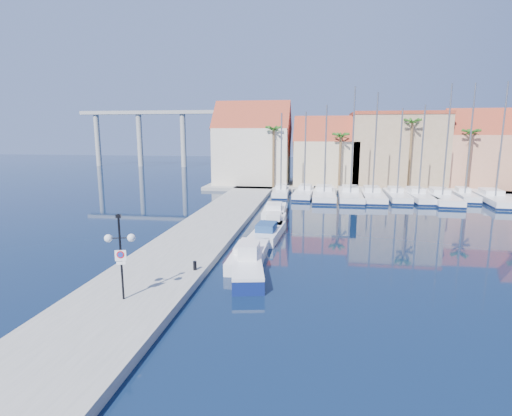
{
  "coord_description": "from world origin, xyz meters",
  "views": [
    {
      "loc": [
        0.68,
        -19.11,
        8.82
      ],
      "look_at": [
        -3.99,
        11.32,
        3.0
      ],
      "focal_mm": 28.0,
      "sensor_mm": 36.0,
      "label": 1
    }
  ],
  "objects": [
    {
      "name": "ground",
      "position": [
        0.0,
        0.0,
        0.0
      ],
      "size": [
        260.0,
        260.0,
        0.0
      ],
      "primitive_type": "plane",
      "color": "black",
      "rests_on": "ground"
    },
    {
      "name": "quay_west",
      "position": [
        -9.0,
        13.5,
        0.25
      ],
      "size": [
        6.0,
        77.0,
        0.5
      ],
      "primitive_type": "cube",
      "color": "gray",
      "rests_on": "ground"
    },
    {
      "name": "shore_north",
      "position": [
        10.0,
        48.0,
        0.25
      ],
      "size": [
        54.0,
        16.0,
        0.5
      ],
      "primitive_type": "cube",
      "color": "gray",
      "rests_on": "ground"
    },
    {
      "name": "lamp_post",
      "position": [
        -8.87,
        -1.29,
        3.4
      ],
      "size": [
        1.47,
        0.66,
        4.42
      ],
      "rotation": [
        0.0,
        0.0,
        0.24
      ],
      "color": "black",
      "rests_on": "quay_west"
    },
    {
      "name": "bollard",
      "position": [
        -6.6,
        3.49,
        0.78
      ],
      "size": [
        0.22,
        0.22,
        0.56
      ],
      "primitive_type": "cylinder",
      "color": "black",
      "rests_on": "quay_west"
    },
    {
      "name": "fishing_boat",
      "position": [
        -3.41,
        3.97,
        0.63
      ],
      "size": [
        2.8,
        5.65,
        1.89
      ],
      "rotation": [
        0.0,
        0.0,
        0.19
      ],
      "color": "#0E1B54",
      "rests_on": "ground"
    },
    {
      "name": "motorboat_west_0",
      "position": [
        -3.87,
        7.07,
        0.51
      ],
      "size": [
        2.18,
        6.66,
        1.4
      ],
      "rotation": [
        0.0,
        0.0,
        0.01
      ],
      "color": "white",
      "rests_on": "ground"
    },
    {
      "name": "motorboat_west_1",
      "position": [
        -3.34,
        13.61,
        0.51
      ],
      "size": [
        2.55,
        6.69,
        1.4
      ],
      "rotation": [
        0.0,
        0.0,
        -0.07
      ],
      "color": "white",
      "rests_on": "ground"
    },
    {
      "name": "motorboat_west_2",
      "position": [
        -3.22,
        17.84,
        0.51
      ],
      "size": [
        1.89,
        5.72,
        1.4
      ],
      "rotation": [
        0.0,
        0.0,
        0.01
      ],
      "color": "white",
      "rests_on": "ground"
    },
    {
      "name": "motorboat_west_3",
      "position": [
        -3.79,
        23.28,
        0.51
      ],
      "size": [
        2.48,
        7.08,
        1.4
      ],
      "rotation": [
        0.0,
        0.0,
        0.03
      ],
      "color": "white",
      "rests_on": "ground"
    },
    {
      "name": "sailboat_0",
      "position": [
        -4.29,
        36.59,
        0.61
      ],
      "size": [
        2.41,
        8.14,
        11.46
      ],
      "rotation": [
        0.0,
        0.0,
        0.03
      ],
      "color": "white",
      "rests_on": "ground"
    },
    {
      "name": "sailboat_1",
      "position": [
        -0.95,
        36.36,
        0.58
      ],
      "size": [
        3.17,
        9.37,
        11.58
      ],
      "rotation": [
        0.0,
        0.0,
        -0.08
      ],
      "color": "white",
      "rests_on": "ground"
    },
    {
      "name": "sailboat_2",
      "position": [
        1.71,
        35.61,
        0.57
      ],
      "size": [
        3.11,
        11.46,
        12.4
      ],
      "rotation": [
        0.0,
        0.0,
        -0.01
      ],
      "color": "white",
      "rests_on": "ground"
    },
    {
      "name": "sailboat_3",
      "position": [
        5.21,
        35.64,
        0.58
      ],
      "size": [
        3.42,
        11.83,
        14.64
      ],
      "rotation": [
        0.0,
        0.0,
        -0.03
      ],
      "color": "white",
      "rests_on": "ground"
    },
    {
      "name": "sailboat_4",
      "position": [
        8.09,
        35.65,
        0.59
      ],
      "size": [
        3.38,
        11.2,
        13.88
      ],
      "rotation": [
        0.0,
        0.0,
        -0.04
      ],
      "color": "white",
      "rests_on": "ground"
    },
    {
      "name": "sailboat_5",
      "position": [
        11.24,
        35.76,
        0.58
      ],
      "size": [
        2.73,
        9.68,
        11.89
      ],
      "rotation": [
        0.0,
        0.0,
        -0.02
      ],
      "color": "white",
      "rests_on": "ground"
    },
    {
      "name": "sailboat_6",
      "position": [
        13.9,
        35.76,
        0.58
      ],
      "size": [
        3.26,
        10.27,
        12.3
      ],
      "rotation": [
        0.0,
        0.0,
        0.06
      ],
      "color": "white",
      "rests_on": "ground"
    },
    {
      "name": "sailboat_7",
      "position": [
        16.72,
        35.19,
        0.59
      ],
      "size": [
        3.68,
        11.67,
        14.74
      ],
      "rotation": [
        0.0,
        0.0,
        -0.06
      ],
      "color": "white",
      "rests_on": "ground"
    },
    {
      "name": "sailboat_8",
      "position": [
        20.13,
        37.04,
        0.67
      ],
      "size": [
        2.79,
        8.35,
        14.97
      ],
      "rotation": [
        0.0,
        0.0,
        -0.08
      ],
      "color": "white",
      "rests_on": "ground"
    },
    {
      "name": "sailboat_9",
      "position": [
        23.09,
        35.29,
        0.58
      ],
      "size": [
        4.06,
        12.22,
        14.89
      ],
      "rotation": [
        0.0,
        0.0,
        -0.07
      ],
      "color": "white",
      "rests_on": "ground"
    },
    {
      "name": "building_0",
      "position": [
        -10.0,
        47.0,
        6.52
      ],
      "size": [
        12.3,
        9.0,
        13.5
      ],
      "color": "beige",
      "rests_on": "shore_north"
    },
    {
      "name": "building_1",
      "position": [
        2.0,
        47.0,
        5.3
      ],
      "size": [
        10.3,
        8.0,
        11.0
      ],
      "color": "#C5B48B",
      "rests_on": "shore_north"
    },
    {
      "name": "building_2",
      "position": [
        13.0,
        48.0,
        6.26
      ],
      "size": [
        14.2,
        10.2,
        11.5
      ],
      "color": "#9F8561",
      "rests_on": "shore_north"
    },
    {
      "name": "building_3",
      "position": [
        25.0,
        47.0,
        5.86
      ],
      "size": [
        10.3,
        8.0,
        12.0
      ],
      "color": "tan",
      "rests_on": "shore_north"
    },
    {
      "name": "palm_0",
      "position": [
        -6.0,
        42.0,
        9.08
      ],
      "size": [
        2.6,
        2.6,
        10.15
      ],
      "color": "brown",
      "rests_on": "shore_north"
    },
    {
      "name": "palm_1",
      "position": [
        4.0,
        42.0,
        8.14
      ],
      "size": [
        2.6,
        2.6,
        9.15
      ],
      "color": "brown",
      "rests_on": "shore_north"
    },
    {
      "name": "palm_2",
      "position": [
        14.0,
        42.0,
        10.02
      ],
      "size": [
        2.6,
        2.6,
        11.15
      ],
      "color": "brown",
      "rests_on": "shore_north"
    },
    {
      "name": "palm_3",
      "position": [
        22.0,
        42.0,
        8.61
      ],
      "size": [
        2.6,
        2.6,
        9.65
      ],
      "color": "brown",
      "rests_on": "shore_north"
    },
    {
      "name": "viaduct",
      "position": [
        -39.07,
        82.0,
        10.25
      ],
      "size": [
        48.0,
        2.2,
        14.45
      ],
      "color": "#9E9E99",
      "rests_on": "ground"
    }
  ]
}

